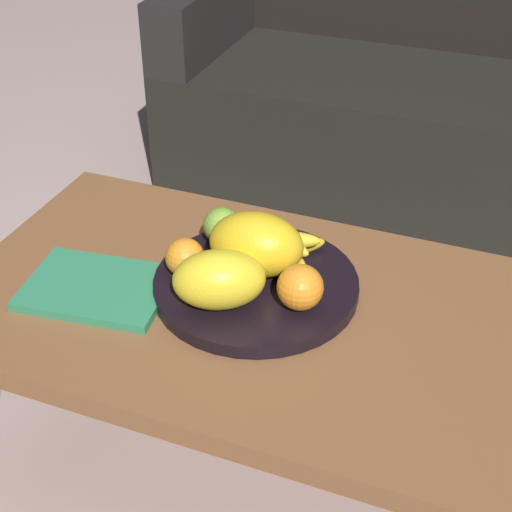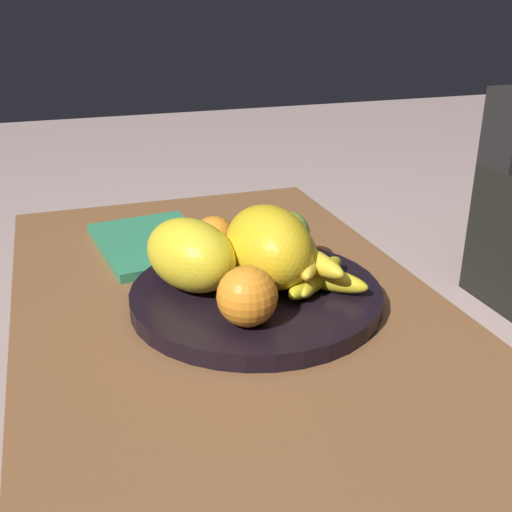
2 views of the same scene
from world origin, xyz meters
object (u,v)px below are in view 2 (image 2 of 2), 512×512
at_px(orange_front, 214,238).
at_px(banana_bunch, 312,268).
at_px(melon_smaller_beside, 269,247).
at_px(fruit_bowl, 256,296).
at_px(apple_front, 288,233).
at_px(melon_large_front, 191,255).
at_px(orange_left, 247,296).
at_px(magazine, 153,243).
at_px(coffee_table, 241,348).

height_order(orange_front, banana_bunch, orange_front).
bearing_deg(melon_smaller_beside, fruit_bowl, -69.60).
distance_m(orange_front, apple_front, 0.12).
xyz_separation_m(melon_large_front, orange_left, (0.13, 0.04, -0.01)).
bearing_deg(magazine, coffee_table, 6.51).
distance_m(melon_large_front, orange_front, 0.11).
height_order(banana_bunch, magazine, banana_bunch).
relative_size(fruit_bowl, apple_front, 5.13).
bearing_deg(orange_front, melon_smaller_beside, 24.19).
height_order(coffee_table, orange_front, orange_front).
height_order(coffee_table, orange_left, orange_left).
height_order(melon_large_front, orange_left, melon_large_front).
bearing_deg(coffee_table, melon_smaller_beside, 127.48).
bearing_deg(orange_front, apple_front, 80.34).
distance_m(orange_front, banana_bunch, 0.18).
relative_size(coffee_table, melon_large_front, 7.16).
xyz_separation_m(coffee_table, orange_left, (0.06, -0.01, 0.11)).
height_order(orange_left, banana_bunch, orange_left).
relative_size(melon_smaller_beside, banana_bunch, 1.05).
bearing_deg(melon_large_front, apple_front, 112.16).
distance_m(melon_smaller_beside, banana_bunch, 0.07).
bearing_deg(banana_bunch, melon_large_front, -106.88).
relative_size(melon_smaller_beside, orange_left, 2.14).
relative_size(coffee_table, orange_front, 15.92).
xyz_separation_m(melon_smaller_beside, magazine, (-0.25, -0.13, -0.07)).
bearing_deg(orange_left, fruit_bowl, 155.41).
distance_m(apple_front, banana_bunch, 0.12).
xyz_separation_m(fruit_bowl, melon_large_front, (-0.03, -0.09, 0.06)).
height_order(coffee_table, melon_smaller_beside, melon_smaller_beside).
xyz_separation_m(orange_left, banana_bunch, (-0.08, 0.12, -0.01)).
xyz_separation_m(orange_left, magazine, (-0.36, -0.06, -0.06)).
bearing_deg(orange_left, melon_large_front, -161.16).
bearing_deg(coffee_table, orange_front, 178.07).
bearing_deg(melon_large_front, fruit_bowl, 70.09).
bearing_deg(melon_large_front, melon_smaller_beside, 78.17).
xyz_separation_m(fruit_bowl, magazine, (-0.26, -0.10, -0.00)).
relative_size(fruit_bowl, melon_smaller_beside, 2.16).
relative_size(orange_left, apple_front, 1.11).
bearing_deg(melon_smaller_beside, apple_front, 145.10).
bearing_deg(melon_smaller_beside, orange_left, -32.63).
bearing_deg(apple_front, melon_smaller_beside, -34.90).
relative_size(orange_front, apple_front, 0.99).
height_order(orange_front, apple_front, apple_front).
xyz_separation_m(orange_front, banana_bunch, (0.14, 0.11, -0.01)).
xyz_separation_m(apple_front, banana_bunch, (0.12, -0.01, -0.01)).
bearing_deg(fruit_bowl, coffee_table, -44.09).
distance_m(orange_front, magazine, 0.17).
relative_size(coffee_table, banana_bunch, 6.92).
height_order(melon_large_front, banana_bunch, melon_large_front).
bearing_deg(orange_left, banana_bunch, 122.07).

